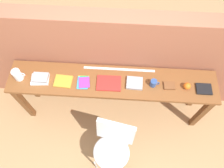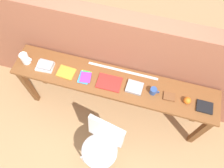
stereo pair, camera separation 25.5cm
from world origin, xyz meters
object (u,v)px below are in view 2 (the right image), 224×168
at_px(mug, 153,91).
at_px(sports_ball_small, 187,100).
at_px(leather_journal_brown, 169,97).
at_px(pamphlet_pile_colourful, 85,77).
at_px(book_stack_leftmost, 45,66).
at_px(pitcher_white, 25,58).
at_px(magazine_cycling, 66,72).
at_px(book_open_centre, 109,83).
at_px(chair_white_moulded, 102,144).
at_px(book_repair_rightmost, 205,107).

bearing_deg(mug, sports_ball_small, -1.75).
bearing_deg(sports_ball_small, leather_journal_brown, 177.61).
height_order(pamphlet_pile_colourful, leather_journal_brown, leather_journal_brown).
bearing_deg(book_stack_leftmost, leather_journal_brown, 0.36).
height_order(pitcher_white, pamphlet_pile_colourful, pitcher_white).
xyz_separation_m(book_stack_leftmost, magazine_cycling, (0.27, -0.01, -0.02)).
relative_size(pamphlet_pile_colourful, book_open_centre, 0.66).
relative_size(chair_white_moulded, book_open_centre, 3.13).
height_order(pitcher_white, book_open_centre, pitcher_white).
bearing_deg(magazine_cycling, pitcher_white, -178.09).
distance_m(book_open_centre, mug, 0.52).
bearing_deg(leather_journal_brown, chair_white_moulded, -137.42).
xyz_separation_m(pamphlet_pile_colourful, sports_ball_small, (1.21, 0.00, 0.03)).
xyz_separation_m(book_stack_leftmost, sports_ball_small, (1.72, 0.00, 0.01)).
xyz_separation_m(mug, sports_ball_small, (0.39, -0.01, -0.00)).
bearing_deg(pamphlet_pile_colourful, leather_journal_brown, 0.65).
bearing_deg(book_stack_leftmost, pitcher_white, 178.49).
relative_size(book_open_centre, leather_journal_brown, 2.19).
bearing_deg(chair_white_moulded, magazine_cycling, 134.88).
xyz_separation_m(book_open_centre, book_repair_rightmost, (1.11, -0.01, 0.00)).
height_order(magazine_cycling, sports_ball_small, sports_ball_small).
bearing_deg(book_repair_rightmost, sports_ball_small, 176.70).
height_order(pitcher_white, mug, pitcher_white).
bearing_deg(leather_journal_brown, pamphlet_pile_colourful, 176.97).
height_order(pamphlet_pile_colourful, mug, mug).
bearing_deg(book_stack_leftmost, magazine_cycling, -1.86).
bearing_deg(sports_ball_small, book_stack_leftmost, -179.96).
relative_size(magazine_cycling, leather_journal_brown, 1.59).
bearing_deg(book_stack_leftmost, book_open_centre, -0.11).
distance_m(book_stack_leftmost, book_open_centre, 0.81).
height_order(chair_white_moulded, book_stack_leftmost, book_stack_leftmost).
height_order(book_stack_leftmost, sports_ball_small, sports_ball_small).
height_order(pamphlet_pile_colourful, book_repair_rightmost, book_repair_rightmost).
height_order(book_open_centre, mug, mug).
xyz_separation_m(chair_white_moulded, sports_ball_small, (0.82, 0.64, 0.39)).
bearing_deg(magazine_cycling, pamphlet_pile_colourful, 5.24).
distance_m(book_open_centre, book_repair_rightmost, 1.11).
height_order(pamphlet_pile_colourful, sports_ball_small, sports_ball_small).
distance_m(chair_white_moulded, book_repair_rightmost, 1.25).
bearing_deg(book_open_centre, sports_ball_small, -0.64).
bearing_deg(pitcher_white, chair_white_moulded, -29.26).
bearing_deg(chair_white_moulded, pamphlet_pile_colourful, 121.36).
height_order(book_stack_leftmost, book_repair_rightmost, book_stack_leftmost).
bearing_deg(pamphlet_pile_colourful, pitcher_white, 179.35).
relative_size(leather_journal_brown, sports_ball_small, 1.59).
bearing_deg(pitcher_white, leather_journal_brown, 0.09).
xyz_separation_m(chair_white_moulded, book_repair_rightmost, (1.02, 0.63, 0.36)).
relative_size(book_stack_leftmost, magazine_cycling, 1.05).
distance_m(magazine_cycling, sports_ball_small, 1.45).
bearing_deg(book_open_centre, book_stack_leftmost, 179.08).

